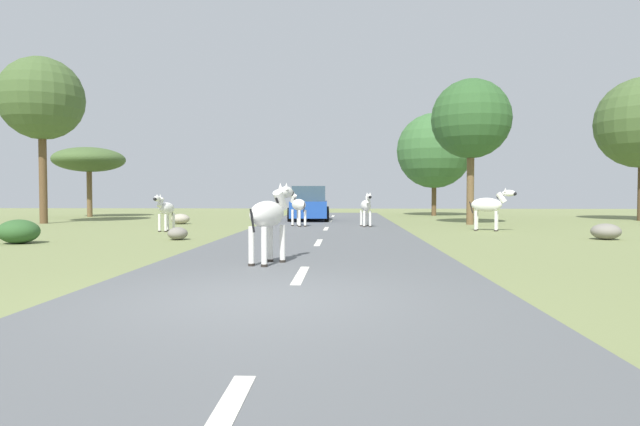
% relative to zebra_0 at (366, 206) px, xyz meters
% --- Properties ---
extents(ground_plane, '(90.00, 90.00, 0.00)m').
position_rel_zebra_0_xyz_m(ground_plane, '(-1.98, -15.37, -0.89)').
color(ground_plane, olive).
extents(road, '(6.00, 64.00, 0.05)m').
position_rel_zebra_0_xyz_m(road, '(-1.60, -15.37, -0.87)').
color(road, '#56595B').
rests_on(road, ground_plane).
extents(lane_markings, '(0.16, 56.00, 0.01)m').
position_rel_zebra_0_xyz_m(lane_markings, '(-1.60, -16.37, -0.84)').
color(lane_markings, silver).
rests_on(lane_markings, road).
extents(zebra_0, '(0.54, 1.49, 1.41)m').
position_rel_zebra_0_xyz_m(zebra_0, '(0.00, 0.00, 0.00)').
color(zebra_0, silver).
rests_on(zebra_0, road).
extents(zebra_1, '(1.01, 1.42, 1.48)m').
position_rel_zebra_0_xyz_m(zebra_1, '(-2.84, 0.24, 0.04)').
color(zebra_1, silver).
rests_on(zebra_1, road).
extents(zebra_2, '(1.63, 0.90, 1.62)m').
position_rel_zebra_0_xyz_m(zebra_2, '(4.57, -1.61, 0.08)').
color(zebra_2, silver).
rests_on(zebra_2, ground_plane).
extents(zebra_3, '(0.53, 1.48, 1.40)m').
position_rel_zebra_0_xyz_m(zebra_3, '(-7.54, -2.46, -0.06)').
color(zebra_3, silver).
rests_on(zebra_3, ground_plane).
extents(zebra_4, '(0.87, 1.58, 1.57)m').
position_rel_zebra_0_xyz_m(zebra_4, '(-2.32, -11.91, 0.10)').
color(zebra_4, silver).
rests_on(zebra_4, road).
extents(car_0, '(2.14, 4.40, 1.74)m').
position_rel_zebra_0_xyz_m(car_0, '(-2.70, 5.29, -0.04)').
color(car_0, '#1E479E').
rests_on(car_0, road).
extents(tree_0, '(3.59, 3.59, 6.61)m').
position_rel_zebra_0_xyz_m(tree_0, '(4.84, 2.68, 3.90)').
color(tree_0, brown).
rests_on(tree_0, ground_plane).
extents(tree_1, '(4.26, 4.26, 4.24)m').
position_rel_zebra_0_xyz_m(tree_1, '(-16.49, 10.10, 2.58)').
color(tree_1, brown).
rests_on(tree_1, ground_plane).
extents(tree_3, '(4.81, 4.81, 6.58)m').
position_rel_zebra_0_xyz_m(tree_3, '(4.86, 12.85, 3.28)').
color(tree_3, brown).
rests_on(tree_3, ground_plane).
extents(tree_4, '(3.86, 3.86, 7.82)m').
position_rel_zebra_0_xyz_m(tree_4, '(-15.13, 2.66, 4.96)').
color(tree_4, brown).
rests_on(tree_4, ground_plane).
extents(bush_3, '(1.13, 1.02, 0.68)m').
position_rel_zebra_0_xyz_m(bush_3, '(-10.05, -7.50, -0.55)').
color(bush_3, '#2D5628').
rests_on(bush_3, ground_plane).
extents(rock_1, '(0.87, 0.82, 0.49)m').
position_rel_zebra_0_xyz_m(rock_1, '(7.13, -5.35, -0.65)').
color(rock_1, gray).
rests_on(rock_1, ground_plane).
extents(rock_2, '(0.85, 0.77, 0.48)m').
position_rel_zebra_0_xyz_m(rock_2, '(-8.51, 2.47, -0.65)').
color(rock_2, '#A89E8C').
rests_on(rock_2, ground_plane).
extents(rock_3, '(0.60, 0.63, 0.39)m').
position_rel_zebra_0_xyz_m(rock_3, '(-5.96, -6.06, -0.70)').
color(rock_3, gray).
rests_on(rock_3, ground_plane).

